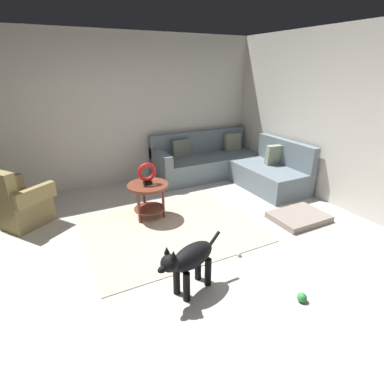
{
  "coord_description": "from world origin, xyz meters",
  "views": [
    {
      "loc": [
        -1.25,
        -2.7,
        2.12
      ],
      "look_at": [
        0.45,
        0.6,
        0.55
      ],
      "focal_mm": 27.84,
      "sensor_mm": 36.0,
      "label": 1
    }
  ],
  "objects": [
    {
      "name": "dog_bed_mat",
      "position": [
        1.98,
        0.08,
        0.04
      ],
      "size": [
        0.8,
        0.6,
        0.09
      ],
      "primitive_type": "cube",
      "color": "gray",
      "rests_on": "ground_plane"
    },
    {
      "name": "wall_right",
      "position": [
        2.94,
        0.0,
        1.35
      ],
      "size": [
        0.12,
        6.0,
        2.7
      ],
      "primitive_type": "cube",
      "color": "silver",
      "rests_on": "ground_plane"
    },
    {
      "name": "torus_sculpture",
      "position": [
        0.02,
        1.17,
        0.71
      ],
      "size": [
        0.28,
        0.08,
        0.33
      ],
      "color": "black",
      "rests_on": "side_table"
    },
    {
      "name": "ground_plane",
      "position": [
        0.0,
        0.0,
        -0.05
      ],
      "size": [
        6.0,
        6.0,
        0.1
      ],
      "primitive_type": "cube",
      "color": "beige"
    },
    {
      "name": "dog",
      "position": [
        -0.17,
        -0.54,
        0.38
      ],
      "size": [
        0.82,
        0.37,
        0.63
      ],
      "rotation": [
        0.0,
        0.0,
        1.89
      ],
      "color": "black",
      "rests_on": "ground_plane"
    },
    {
      "name": "wall_back",
      "position": [
        0.0,
        2.94,
        1.35
      ],
      "size": [
        6.0,
        0.12,
        2.7
      ],
      "primitive_type": "cube",
      "color": "silver",
      "rests_on": "ground_plane"
    },
    {
      "name": "sectional_couch",
      "position": [
        1.99,
        2.01,
        0.29
      ],
      "size": [
        2.2,
        2.25,
        0.88
      ],
      "color": "slate",
      "rests_on": "ground_plane"
    },
    {
      "name": "area_rug",
      "position": [
        0.15,
        0.7,
        0.01
      ],
      "size": [
        2.3,
        1.9,
        0.01
      ],
      "primitive_type": "cube",
      "color": "#BCAD93",
      "rests_on": "ground_plane"
    },
    {
      "name": "dog_toy_ball",
      "position": [
        0.74,
        -1.18,
        0.05
      ],
      "size": [
        0.09,
        0.09,
        0.09
      ],
      "primitive_type": "sphere",
      "color": "green",
      "rests_on": "ground_plane"
    },
    {
      "name": "dog_toy_rope",
      "position": [
        0.64,
        -0.21,
        0.03
      ],
      "size": [
        0.06,
        0.18,
        0.05
      ],
      "primitive_type": "cylinder",
      "rotation": [
        0.0,
        1.57,
        1.5
      ],
      "color": "silver",
      "rests_on": "ground_plane"
    },
    {
      "name": "armchair",
      "position": [
        -1.69,
        1.82,
        0.32
      ],
      "size": [
        0.96,
        1.0,
        0.88
      ],
      "rotation": [
        0.0,
        0.0,
        -0.94
      ],
      "color": "olive",
      "rests_on": "ground_plane"
    },
    {
      "name": "side_table",
      "position": [
        0.02,
        1.17,
        0.42
      ],
      "size": [
        0.6,
        0.6,
        0.54
      ],
      "color": "brown",
      "rests_on": "ground_plane"
    }
  ]
}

